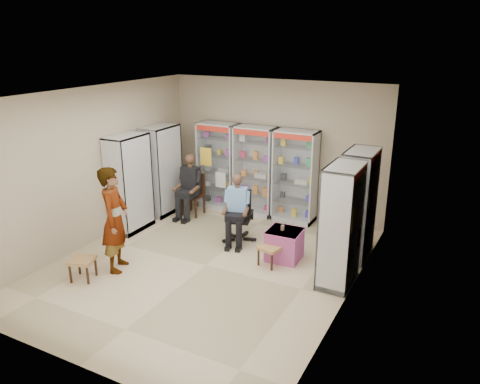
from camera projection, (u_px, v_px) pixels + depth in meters
The scene contains 18 objects.
floor at pixel (206, 265), 8.31m from camera, with size 6.00×6.00×0.00m, color #C8B28B.
room_shell at pixel (203, 158), 7.68m from camera, with size 5.02×6.02×3.01m.
cabinet_back_left at pixel (218, 166), 10.85m from camera, with size 0.90×0.50×2.00m, color #A3A4AA.
cabinet_back_mid at pixel (255, 171), 10.44m from camera, with size 0.90×0.50×2.00m, color #B9BBC1.
cabinet_back_right at pixel (295, 177), 10.02m from camera, with size 0.90×0.50×2.00m, color silver.
cabinet_right_far at pixel (358, 205), 8.36m from camera, with size 0.50×0.90×2.00m, color silver.
cabinet_right_near at pixel (341, 226), 7.44m from camera, with size 0.50×0.90×2.00m, color #AAADB2.
cabinet_left_far at pixel (162, 170), 10.47m from camera, with size 0.50×0.90×2.00m, color #9DA0A4.
cabinet_left_near at pixel (129, 184), 9.55m from camera, with size 0.50×0.90×2.00m, color #A9ACB0.
wooden_chair at pixel (193, 195), 10.52m from camera, with size 0.42×0.42×0.94m, color black.
seated_customer at pixel (191, 187), 10.41m from camera, with size 0.44×0.60×1.34m, color black, non-canonical shape.
office_chair at pixel (239, 216), 9.16m from camera, with size 0.56×0.56×1.02m, color black.
seated_shopkeeper at pixel (238, 210), 9.07m from camera, with size 0.43×0.59×1.30m, color #68A5CE, non-canonical shape.
pink_trunk at pixel (284, 245), 8.47m from camera, with size 0.58×0.56×0.56m, color #C54FA1.
tea_glass at pixel (283, 228), 8.38m from camera, with size 0.07×0.07×0.09m, color #551707.
woven_stool_a at pixel (270, 255), 8.27m from camera, with size 0.37×0.37×0.37m, color #A47645.
woven_stool_b at pixel (83, 269), 7.79m from camera, with size 0.38×0.38×0.38m, color #A28744.
standing_man at pixel (115, 219), 7.91m from camera, with size 0.67×0.44×1.84m, color gray.
Camera 1 is at (3.97, -6.34, 3.90)m, focal length 35.00 mm.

